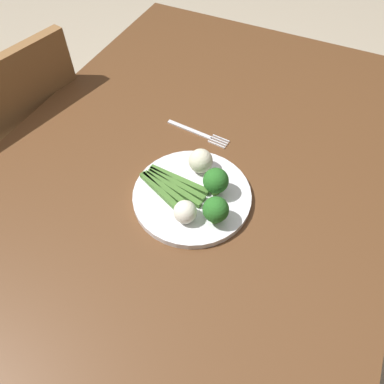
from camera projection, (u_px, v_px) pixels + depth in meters
ground_plane at (185, 307)px, 1.39m from camera, size 6.00×6.00×0.02m
dining_table at (182, 209)px, 0.88m from camera, size 1.41×0.90×0.72m
chair at (23, 154)px, 1.17m from camera, size 0.48×0.48×0.87m
plate at (192, 196)px, 0.78m from camera, size 0.25×0.25×0.01m
asparagus_bundle at (171, 187)px, 0.78m from camera, size 0.09×0.15×0.01m
broccoli_back_right at (216, 210)px, 0.70m from camera, size 0.05×0.05×0.06m
broccoli_outer_edge at (215, 182)px, 0.74m from camera, size 0.05×0.05×0.06m
cauliflower_near_fork at (201, 161)px, 0.79m from camera, size 0.05×0.05×0.05m
cauliflower_near_center at (185, 212)px, 0.72m from camera, size 0.05×0.05×0.05m
fork at (198, 133)px, 0.90m from camera, size 0.03×0.17×0.00m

